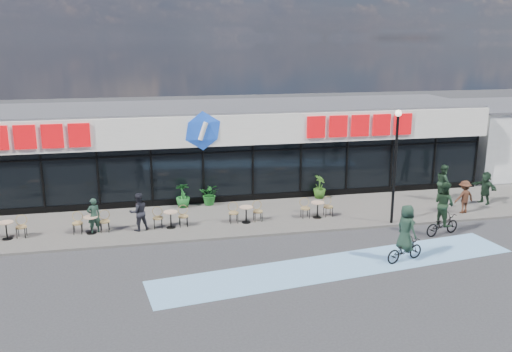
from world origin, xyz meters
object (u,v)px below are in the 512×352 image
(patron_right, at_px, (139,212))
(pedestrian_b, at_px, (444,182))
(potted_plant_right, at_px, (320,187))
(cyclist_b, at_px, (443,213))
(potted_plant_mid, at_px, (210,194))
(pedestrian_a, at_px, (485,188))
(cyclist_a, at_px, (405,239))
(pedestrian_c, at_px, (464,197))
(patron_left, at_px, (94,216))
(potted_plant_left, at_px, (183,195))
(lamp_post, at_px, (396,157))

(patron_right, height_order, pedestrian_b, pedestrian_b)
(potted_plant_right, relative_size, cyclist_b, 0.51)
(potted_plant_mid, distance_m, pedestrian_a, 13.67)
(cyclist_a, bearing_deg, pedestrian_c, 40.47)
(potted_plant_right, bearing_deg, cyclist_b, -60.02)
(potted_plant_right, height_order, patron_left, patron_left)
(potted_plant_left, distance_m, pedestrian_b, 13.16)
(patron_right, height_order, cyclist_a, cyclist_a)
(lamp_post, relative_size, cyclist_a, 2.30)
(potted_plant_right, distance_m, pedestrian_c, 6.95)
(lamp_post, xyz_separation_m, cyclist_b, (1.52, -1.63, -2.13))
(pedestrian_a, distance_m, pedestrian_b, 1.97)
(lamp_post, xyz_separation_m, cyclist_a, (-1.34, -3.89, -2.23))
(patron_right, relative_size, pedestrian_c, 1.06)
(potted_plant_mid, height_order, patron_right, patron_right)
(potted_plant_left, height_order, potted_plant_right, potted_plant_left)
(lamp_post, distance_m, pedestrian_b, 5.43)
(potted_plant_mid, xyz_separation_m, patron_right, (-3.43, -3.05, 0.30))
(patron_left, relative_size, cyclist_a, 0.69)
(potted_plant_left, relative_size, patron_left, 0.79)
(patron_right, bearing_deg, potted_plant_left, -142.97)
(pedestrian_a, height_order, cyclist_a, cyclist_a)
(lamp_post, height_order, potted_plant_right, lamp_post)
(pedestrian_b, distance_m, pedestrian_c, 2.21)
(pedestrian_b, bearing_deg, lamp_post, 141.80)
(patron_right, xyz_separation_m, pedestrian_c, (14.96, -0.69, -0.05))
(patron_left, height_order, cyclist_b, cyclist_b)
(cyclist_b, bearing_deg, pedestrian_a, 38.27)
(potted_plant_left, bearing_deg, cyclist_b, -29.30)
(lamp_post, relative_size, pedestrian_a, 3.13)
(patron_left, bearing_deg, cyclist_a, 133.74)
(pedestrian_b, bearing_deg, potted_plant_mid, 100.26)
(patron_right, distance_m, cyclist_a, 10.98)
(potted_plant_mid, height_order, pedestrian_c, pedestrian_c)
(patron_left, xyz_separation_m, pedestrian_c, (16.80, -0.78, 0.02))
(pedestrian_c, bearing_deg, patron_right, -11.17)
(pedestrian_c, bearing_deg, pedestrian_b, -104.30)
(potted_plant_left, height_order, patron_left, patron_left)
(lamp_post, relative_size, potted_plant_right, 4.29)
(patron_left, xyz_separation_m, cyclist_b, (14.40, -3.02, 0.11))
(potted_plant_mid, bearing_deg, cyclist_b, -33.27)
(potted_plant_mid, bearing_deg, pedestrian_b, -7.51)
(cyclist_a, bearing_deg, pedestrian_a, 38.27)
(potted_plant_right, height_order, cyclist_a, cyclist_a)
(lamp_post, height_order, pedestrian_b, lamp_post)
(potted_plant_right, distance_m, cyclist_b, 6.91)
(patron_right, xyz_separation_m, cyclist_b, (12.55, -2.93, 0.04))
(patron_right, bearing_deg, pedestrian_b, 168.20)
(cyclist_a, bearing_deg, potted_plant_mid, 127.19)
(lamp_post, bearing_deg, potted_plant_left, 154.62)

